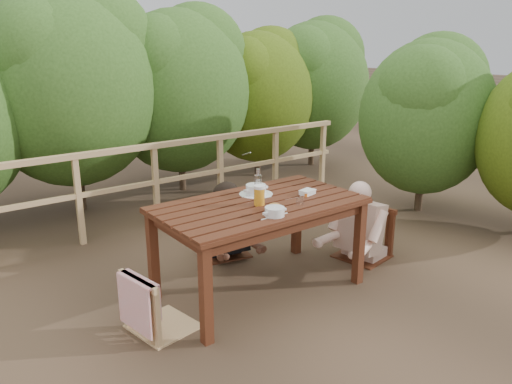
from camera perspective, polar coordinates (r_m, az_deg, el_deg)
ground at (r=4.58m, az=0.38°, el=-11.00°), size 60.00×60.00×0.00m
table at (r=4.40m, az=0.39°, el=-6.36°), size 1.74×0.98×0.81m
chair_left at (r=3.89m, az=-10.79°, el=-9.01°), size 0.53×0.53×0.92m
chair_far at (r=5.13m, az=-3.88°, el=-2.00°), size 0.57×0.57×0.97m
chair_right at (r=5.16m, az=12.22°, el=-2.30°), size 0.55×0.55×0.96m
woman at (r=5.10m, az=-4.03°, el=-0.55°), size 0.61×0.70×1.23m
diner_right at (r=5.12m, az=12.58°, el=-0.10°), size 0.76×0.65×1.36m
railing at (r=5.99m, az=-11.28°, el=0.70°), size 5.60×0.10×1.01m
hedge_row at (r=7.03m, az=-13.37°, el=14.47°), size 6.60×1.60×3.80m
shrub_side at (r=6.47m, az=24.79°, el=9.23°), size 1.40×2.20×2.90m
soup_near at (r=3.92m, az=2.13°, el=-2.35°), size 0.26×0.26×0.09m
soup_far at (r=4.48m, az=-0.01°, el=0.21°), size 0.30×0.30×0.10m
bread_roll at (r=4.06m, az=2.03°, el=-1.77°), size 0.13×0.10×0.08m
beer_glass at (r=4.17m, az=0.38°, el=-0.47°), size 0.09×0.09×0.18m
bottle at (r=4.35m, az=0.22°, el=0.90°), size 0.07×0.07×0.27m
tumbler at (r=4.21m, az=4.99°, el=-1.14°), size 0.06×0.06×0.07m
butter_tub at (r=4.49m, az=5.85°, el=-0.11°), size 0.16×0.12×0.06m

